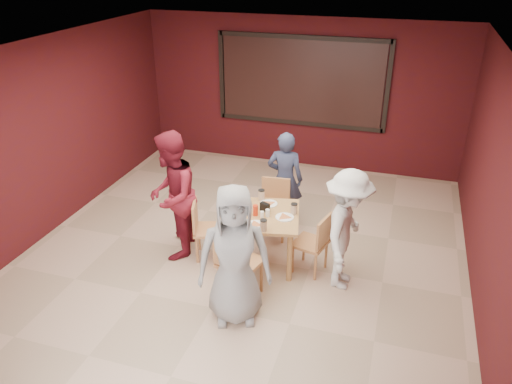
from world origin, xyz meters
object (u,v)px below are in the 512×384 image
(diner_front, at_px, (234,256))
(diner_left, at_px, (172,196))
(chair_front, at_px, (236,261))
(chair_left, at_px, (204,226))
(diner_right, at_px, (347,230))
(chair_back, at_px, (274,204))
(dining_table, at_px, (262,220))
(chair_right, at_px, (315,241))
(diner_back, at_px, (285,179))

(diner_front, relative_size, diner_left, 0.95)
(chair_front, xyz_separation_m, diner_front, (0.10, -0.32, 0.30))
(chair_front, xyz_separation_m, chair_left, (-0.73, 0.74, -0.06))
(diner_front, bearing_deg, chair_left, 107.05)
(diner_right, bearing_deg, chair_front, 123.55)
(chair_back, height_order, diner_right, diner_right)
(diner_front, distance_m, diner_right, 1.49)
(dining_table, relative_size, diner_left, 0.63)
(chair_back, bearing_deg, diner_right, -38.48)
(dining_table, xyz_separation_m, chair_right, (0.72, -0.00, -0.18))
(dining_table, height_order, diner_left, diner_left)
(chair_right, distance_m, diner_front, 1.39)
(chair_front, relative_size, diner_left, 0.54)
(diner_back, relative_size, diner_left, 0.84)
(chair_front, height_order, chair_right, chair_front)
(diner_left, xyz_separation_m, diner_right, (2.36, -0.03, -0.10))
(dining_table, distance_m, chair_left, 0.83)
(dining_table, distance_m, chair_back, 0.80)
(dining_table, distance_m, chair_front, 0.84)
(chair_front, distance_m, chair_right, 1.15)
(diner_front, height_order, diner_left, diner_left)
(chair_front, xyz_separation_m, chair_right, (0.80, 0.83, -0.07))
(chair_right, height_order, diner_left, diner_left)
(chair_left, height_order, diner_left, diner_left)
(chair_back, height_order, diner_back, diner_back)
(chair_back, bearing_deg, diner_back, 80.10)
(chair_front, distance_m, diner_front, 0.45)
(chair_front, distance_m, diner_left, 1.41)
(dining_table, xyz_separation_m, diner_right, (1.12, -0.15, 0.13))
(chair_back, distance_m, chair_left, 1.15)
(chair_left, bearing_deg, chair_front, -45.56)
(chair_back, bearing_deg, dining_table, -86.37)
(diner_left, bearing_deg, diner_front, 37.41)
(chair_back, bearing_deg, chair_right, -45.65)
(chair_front, height_order, diner_front, diner_front)
(dining_table, height_order, diner_front, diner_front)
(diner_right, bearing_deg, diner_back, 44.38)
(diner_front, bearing_deg, diner_back, 69.45)
(dining_table, distance_m, chair_right, 0.74)
(diner_back, bearing_deg, dining_table, 85.70)
(chair_right, distance_m, diner_right, 0.53)
(chair_front, bearing_deg, diner_right, 29.80)
(chair_back, bearing_deg, diner_front, -87.87)
(chair_back, xyz_separation_m, diner_left, (-1.19, -0.90, 0.40))
(dining_table, xyz_separation_m, chair_back, (-0.05, 0.78, -0.17))
(chair_left, xyz_separation_m, diner_right, (1.92, -0.06, 0.31))
(chair_back, height_order, diner_left, diner_left)
(chair_left, distance_m, chair_right, 1.53)
(diner_left, bearing_deg, chair_back, 114.12)
(chair_left, distance_m, diner_right, 1.95)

